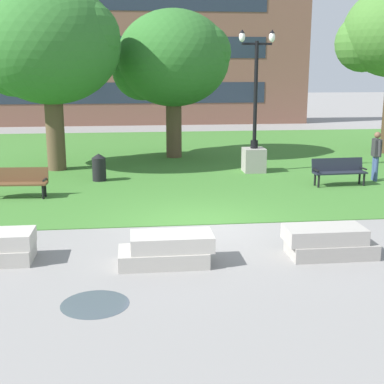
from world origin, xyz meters
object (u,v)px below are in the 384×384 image
Objects in this scene: park_bench_near_left at (339,170)px; lamp_post_left at (254,144)px; concrete_block_left at (167,250)px; park_bench_near_right at (18,181)px; concrete_block_right at (328,242)px; person_bystander_near_lawn at (376,153)px; trash_bin at (99,167)px.

park_bench_near_left is 3.54m from lamp_post_left.
park_bench_near_right is (-4.13, 6.14, 0.23)m from concrete_block_left.
park_bench_near_right is at bearing 123.92° from concrete_block_left.
park_bench_near_right is at bearing 141.29° from concrete_block_right.
person_bystander_near_lawn reaches higher than concrete_block_left.
trash_bin is 9.66m from person_bystander_near_lawn.
trash_bin is (-5.74, -1.00, -0.57)m from lamp_post_left.
concrete_block_left is 8.55m from trash_bin.
lamp_post_left is at bearing 9.91° from trash_bin.
trash_bin is at bearing 173.61° from person_bystander_near_lawn.
lamp_post_left is at bearing 86.72° from concrete_block_right.
concrete_block_left is at bearing -112.80° from lamp_post_left.
concrete_block_left is 1.11× the size of person_bystander_near_lawn.
lamp_post_left is (-2.30, 2.64, 0.53)m from park_bench_near_left.
trash_bin reaches higher than concrete_block_right.
concrete_block_right is 7.20m from park_bench_near_left.
concrete_block_left is 1.04× the size of park_bench_near_left.
lamp_post_left is at bearing 131.10° from park_bench_near_left.
park_bench_near_right is 3.21m from trash_bin.
park_bench_near_right reaches higher than concrete_block_right.
person_bystander_near_lawn is at bearing -6.39° from trash_bin.
park_bench_near_right is (-7.54, 6.04, 0.23)m from concrete_block_right.
trash_bin reaches higher than concrete_block_left.
person_bystander_near_lawn is at bearing 58.64° from concrete_block_right.
lamp_post_left is (0.53, 9.25, 0.76)m from concrete_block_right.
concrete_block_right is 0.36× the size of lamp_post_left.
person_bystander_near_lawn is (7.78, 7.28, 0.68)m from concrete_block_left.
trash_bin is (-8.04, 1.63, -0.04)m from park_bench_near_left.
park_bench_near_left is at bearing -48.90° from lamp_post_left.
park_bench_near_left is (2.83, 6.62, 0.23)m from concrete_block_right.
person_bystander_near_lawn is at bearing 43.11° from concrete_block_left.
lamp_post_left is at bearing 21.74° from park_bench_near_right.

